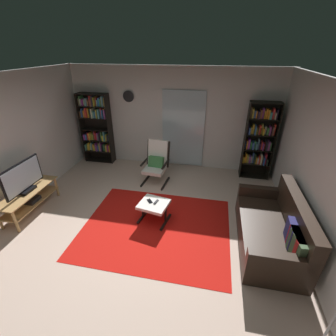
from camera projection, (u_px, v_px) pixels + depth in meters
ground_plane at (142, 234)px, 4.18m from camera, size 7.02×7.02×0.00m
wall_back at (172, 119)px, 6.10m from camera, size 5.60×0.06×2.60m
wall_right at (331, 189)px, 3.11m from camera, size 0.06×6.00×2.60m
glass_door_panel at (183, 130)px, 6.10m from camera, size 1.10×0.01×2.00m
area_rug at (156, 227)px, 4.34m from camera, size 2.67×2.16×0.01m
tv_stand at (30, 198)px, 4.63m from camera, size 0.45×1.28×0.47m
television at (23, 178)px, 4.42m from camera, size 0.20×0.93×0.61m
bookshelf_near_tv at (96, 125)px, 6.40m from camera, size 0.83×0.30×1.92m
bookshelf_near_sofa at (259, 139)px, 5.60m from camera, size 0.69×0.30×1.90m
leather_sofa at (274, 230)px, 3.80m from camera, size 0.90×1.80×0.90m
lounge_armchair at (156, 161)px, 5.60m from camera, size 0.62×0.70×1.02m
ottoman at (154, 206)px, 4.37m from camera, size 0.60×0.57×0.40m
tv_remote at (156, 202)px, 4.35m from camera, size 0.08×0.15×0.02m
cell_phone at (150, 201)px, 4.38m from camera, size 0.14×0.15×0.01m
wall_clock at (128, 96)px, 5.97m from camera, size 0.29×0.03×0.29m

